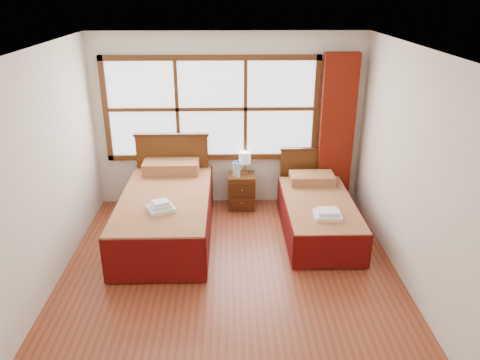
{
  "coord_description": "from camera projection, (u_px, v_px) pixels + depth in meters",
  "views": [
    {
      "loc": [
        0.0,
        -4.53,
        3.17
      ],
      "look_at": [
        0.13,
        0.7,
        0.99
      ],
      "focal_mm": 35.0,
      "sensor_mm": 36.0,
      "label": 1
    }
  ],
  "objects": [
    {
      "name": "curtain",
      "position": [
        336.0,
        132.0,
        6.94
      ],
      "size": [
        0.5,
        0.16,
        2.3
      ],
      "primitive_type": "cube",
      "color": "maroon",
      "rests_on": "wall_back"
    },
    {
      "name": "lamp",
      "position": [
        245.0,
        158.0,
        7.01
      ],
      "size": [
        0.18,
        0.18,
        0.34
      ],
      "color": "#B77F3A",
      "rests_on": "nightstand"
    },
    {
      "name": "towels_right",
      "position": [
        328.0,
        214.0,
        5.85
      ],
      "size": [
        0.34,
        0.3,
        0.1
      ],
      "rotation": [
        0.0,
        0.0,
        -0.04
      ],
      "color": "white",
      "rests_on": "bed_right"
    },
    {
      "name": "window",
      "position": [
        211.0,
        109.0,
        6.86
      ],
      "size": [
        3.16,
        0.06,
        1.56
      ],
      "color": "white",
      "rests_on": "wall_back"
    },
    {
      "name": "bottle_far",
      "position": [
        238.0,
        170.0,
        6.92
      ],
      "size": [
        0.07,
        0.07,
        0.26
      ],
      "color": "silver",
      "rests_on": "nightstand"
    },
    {
      "name": "wall_right",
      "position": [
        418.0,
        177.0,
        4.95
      ],
      "size": [
        0.0,
        4.5,
        4.5
      ],
      "primitive_type": "plane",
      "rotation": [
        1.57,
        0.0,
        -1.57
      ],
      "color": "silver",
      "rests_on": "floor"
    },
    {
      "name": "bed_left",
      "position": [
        167.0,
        210.0,
        6.35
      ],
      "size": [
        1.18,
        2.29,
        1.15
      ],
      "color": "#40200D",
      "rests_on": "floor"
    },
    {
      "name": "ceiling",
      "position": [
        228.0,
        51.0,
        4.4
      ],
      "size": [
        4.5,
        4.5,
        0.0
      ],
      "primitive_type": "plane",
      "rotation": [
        3.14,
        0.0,
        0.0
      ],
      "color": "white",
      "rests_on": "wall_back"
    },
    {
      "name": "towels_left",
      "position": [
        161.0,
        207.0,
        5.73
      ],
      "size": [
        0.39,
        0.37,
        0.13
      ],
      "rotation": [
        0.0,
        0.0,
        0.43
      ],
      "color": "white",
      "rests_on": "bed_left"
    },
    {
      "name": "bed_right",
      "position": [
        318.0,
        213.0,
        6.43
      ],
      "size": [
        0.94,
        1.96,
        0.91
      ],
      "color": "#40200D",
      "rests_on": "floor"
    },
    {
      "name": "wall_left",
      "position": [
        37.0,
        181.0,
        4.86
      ],
      "size": [
        0.0,
        4.5,
        4.5
      ],
      "primitive_type": "plane",
      "rotation": [
        1.57,
        0.0,
        1.57
      ],
      "color": "silver",
      "rests_on": "floor"
    },
    {
      "name": "floor",
      "position": [
        230.0,
        283.0,
        5.4
      ],
      "size": [
        4.5,
        4.5,
        0.0
      ],
      "primitive_type": "plane",
      "color": "brown",
      "rests_on": "ground"
    },
    {
      "name": "nightstand",
      "position": [
        242.0,
        191.0,
        7.14
      ],
      "size": [
        0.4,
        0.4,
        0.54
      ],
      "color": "#4E2A11",
      "rests_on": "floor"
    },
    {
      "name": "wall_back",
      "position": [
        229.0,
        121.0,
        6.98
      ],
      "size": [
        4.0,
        0.0,
        4.0
      ],
      "primitive_type": "plane",
      "rotation": [
        1.57,
        0.0,
        0.0
      ],
      "color": "silver",
      "rests_on": "floor"
    },
    {
      "name": "bottle_near",
      "position": [
        235.0,
        169.0,
        6.96
      ],
      "size": [
        0.06,
        0.06,
        0.24
      ],
      "color": "silver",
      "rests_on": "nightstand"
    }
  ]
}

